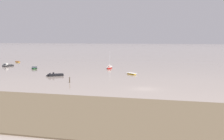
# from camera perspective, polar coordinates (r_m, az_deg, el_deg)

# --- Properties ---
(ground_plane) EXTENTS (800.00, 800.00, 0.00)m
(ground_plane) POSITION_cam_1_polar(r_m,az_deg,el_deg) (54.80, 6.01, -3.50)
(ground_plane) COLOR gray
(mudflat_shore) EXTENTS (395.11, 19.56, 0.16)m
(mudflat_shore) POSITION_cam_1_polar(r_m,az_deg,el_deg) (35.50, 7.34, -8.64)
(mudflat_shore) COLOR brown
(mudflat_shore) RESTS_ON ground
(rowboat_moored_0) EXTENTS (3.35, 3.30, 0.55)m
(rowboat_moored_0) POSITION_cam_1_polar(r_m,az_deg,el_deg) (75.84, 3.63, -0.72)
(rowboat_moored_0) COLOR gold
(rowboat_moored_0) RESTS_ON ground
(motorboat_moored_0) EXTENTS (4.07, 3.71, 1.41)m
(motorboat_moored_0) POSITION_cam_1_polar(r_m,az_deg,el_deg) (73.76, -10.87, -0.98)
(motorboat_moored_0) COLOR black
(motorboat_moored_0) RESTS_ON ground
(rowboat_moored_2) EXTENTS (3.56, 4.77, 0.72)m
(rowboat_moored_2) POSITION_cam_1_polar(r_m,az_deg,el_deg) (92.44, -14.18, 0.35)
(rowboat_moored_2) COLOR #23602D
(rowboat_moored_2) RESTS_ON ground
(motorboat_moored_1) EXTENTS (2.27, 4.35, 1.58)m
(motorboat_moored_1) POSITION_cam_1_polar(r_m,az_deg,el_deg) (102.63, -18.98, 0.77)
(motorboat_moored_1) COLOR black
(motorboat_moored_1) RESTS_ON ground
(rowboat_moored_3) EXTENTS (3.48, 3.16, 0.56)m
(rowboat_moored_3) POSITION_cam_1_polar(r_m,az_deg,el_deg) (118.63, -17.11, 1.45)
(rowboat_moored_3) COLOR gold
(rowboat_moored_3) RESTS_ON ground
(sailboat_moored_0) EXTENTS (2.11, 4.86, 5.27)m
(sailboat_moored_0) POSITION_cam_1_polar(r_m,az_deg,el_deg) (90.58, -0.47, 0.44)
(sailboat_moored_0) COLOR red
(sailboat_moored_0) RESTS_ON ground
(mooring_post_near) EXTENTS (0.22, 0.22, 1.38)m
(mooring_post_near) POSITION_cam_1_polar(r_m,az_deg,el_deg) (62.60, -7.87, -1.78)
(mooring_post_near) COLOR #403323
(mooring_post_near) RESTS_ON ground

